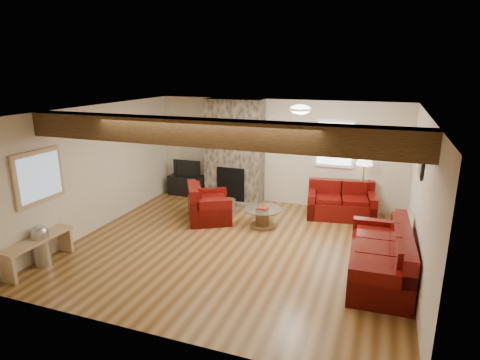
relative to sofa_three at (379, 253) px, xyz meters
The scene contains 18 objects.
room 2.63m from the sofa_three, behind, with size 8.00×8.00×8.00m.
oak_beam 3.28m from the sofa_three, 158.38° to the right, with size 6.00×0.36×0.38m, color black.
chimney_breast 4.51m from the sofa_three, 141.60° to the left, with size 1.40×0.67×2.50m.
back_window 3.38m from the sofa_three, 110.79° to the left, with size 0.90×0.08×1.10m, color white, non-canonical shape.
hatch_window 5.67m from the sofa_three, 167.23° to the right, with size 0.08×1.00×0.90m, color tan, non-canonical shape.
ceiling_dome 2.83m from the sofa_three, 143.55° to the left, with size 0.40×0.40×0.18m, color white, non-canonical shape.
artwork_back 4.00m from the sofa_three, 128.05° to the left, with size 0.42×0.06×0.52m, color black, non-canonical shape.
artwork_right 1.54m from the sofa_three, 49.75° to the left, with size 0.06×0.55×0.42m, color black, non-canonical shape.
sofa_three is the anchor object (origin of this frame).
loveseat 2.64m from the sofa_three, 109.04° to the left, with size 1.45×0.83×0.77m, color #410408, non-canonical shape.
armchair_red 3.76m from the sofa_three, 159.31° to the left, with size 0.99×0.87×0.80m, color #410408, non-canonical shape.
coffee_table 2.70m from the sofa_three, 149.65° to the left, with size 0.81×0.81×0.42m.
tv_cabinet 5.53m from the sofa_three, 149.58° to the left, with size 1.02×0.41×0.51m, color black.
television 5.53m from the sofa_three, 149.58° to the left, with size 0.75×0.10×0.43m, color black.
floor_lamp 2.96m from the sofa_three, 99.12° to the left, with size 0.36×0.36×1.40m.
pine_bench 5.54m from the sofa_three, 163.60° to the right, with size 0.30×1.30×0.49m, color tan, non-canonical shape.
pedal_bin 5.51m from the sofa_three, 164.13° to the right, with size 0.28×0.28×0.71m, color #B3B2B8, non-canonical shape.
coal_bucket 3.88m from the sofa_three, 149.00° to the left, with size 0.31×0.31×0.30m, color slate, non-canonical shape.
Camera 1 is at (2.39, -6.40, 3.19)m, focal length 30.00 mm.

